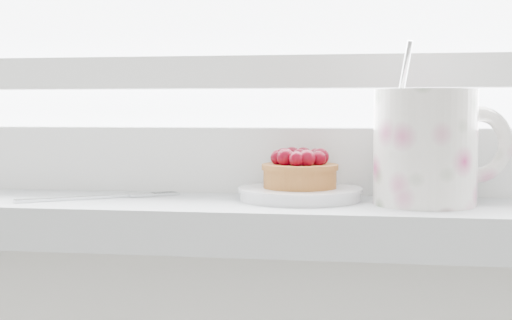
% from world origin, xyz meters
% --- Properties ---
extents(saucer, '(0.12, 0.12, 0.01)m').
position_xyz_m(saucer, '(0.02, 1.90, 0.95)').
color(saucer, white).
rests_on(saucer, windowsill).
extents(raspberry_tart, '(0.08, 0.08, 0.04)m').
position_xyz_m(raspberry_tart, '(0.02, 1.90, 0.97)').
color(raspberry_tart, brown).
rests_on(raspberry_tart, saucer).
extents(floral_mug, '(0.15, 0.12, 0.16)m').
position_xyz_m(floral_mug, '(0.14, 1.88, 1.00)').
color(floral_mug, silver).
rests_on(floral_mug, windowsill).
extents(fork, '(0.15, 0.11, 0.00)m').
position_xyz_m(fork, '(-0.18, 1.88, 0.94)').
color(fork, silver).
rests_on(fork, windowsill).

